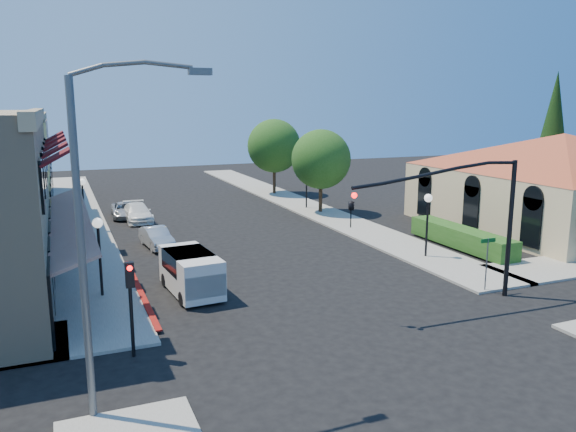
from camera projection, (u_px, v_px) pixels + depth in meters
name	position (u px, v px, depth m)	size (l,w,h in m)	color
ground	(364.00, 336.00, 20.49)	(120.00, 120.00, 0.00)	black
sidewalk_left	(78.00, 218.00, 41.68)	(3.50, 50.00, 0.12)	gray
sidewalk_right	(295.00, 202.00, 48.23)	(3.50, 50.00, 0.12)	gray
curb_red_strip	(140.00, 293.00, 25.16)	(0.25, 10.00, 0.06)	maroon
mission_building	(561.00, 172.00, 38.41)	(30.12, 30.12, 6.40)	#D1BF89
hedge	(460.00, 248.00, 33.02)	(1.40, 8.00, 1.10)	#1F4E16
conifer_far	(553.00, 129.00, 46.04)	(3.20, 3.20, 11.00)	black
street_tree_a	(321.00, 159.00, 42.91)	(4.56, 4.56, 6.48)	black
street_tree_b	(274.00, 146.00, 51.90)	(4.94, 4.94, 7.02)	black
signal_mast_arm	(472.00, 208.00, 23.24)	(8.01, 0.39, 6.00)	black
secondary_signal	(130.00, 291.00, 18.32)	(0.28, 0.42, 3.32)	black
cobra_streetlight	(94.00, 227.00, 14.22)	(3.60, 0.25, 9.31)	#595B5E
street_name_sign	(487.00, 256.00, 24.95)	(0.80, 0.06, 2.50)	#595B5E
lamppost_left_near	(99.00, 237.00, 24.03)	(0.44, 0.44, 3.57)	black
lamppost_left_far	(83.00, 191.00, 36.72)	(0.44, 0.44, 3.57)	black
lamppost_right_near	(428.00, 209.00, 30.38)	(0.44, 0.44, 3.57)	black
lamppost_right_far	(307.00, 175.00, 44.89)	(0.44, 0.44, 3.57)	black
white_van	(191.00, 270.00, 24.91)	(2.12, 4.32, 1.86)	silver
parked_car_a	(179.00, 267.00, 27.28)	(1.31, 3.25, 1.11)	black
parked_car_b	(157.00, 238.00, 33.11)	(1.26, 3.62, 1.19)	#B8BABE
parked_car_c	(138.00, 213.00, 40.47)	(1.79, 4.40, 1.28)	white
parked_car_d	(125.00, 210.00, 41.91)	(1.85, 4.00, 1.11)	#B3B5B9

